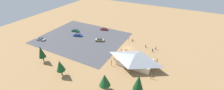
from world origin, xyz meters
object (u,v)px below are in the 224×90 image
(car_blue_end_stall, at_px, (78,35))
(visitor_at_bikes, at_px, (153,50))
(car_silver_by_curb, at_px, (41,39))
(visitor_near_lot, at_px, (156,48))
(pine_east, at_px, (138,83))
(bicycle_black_near_porch, at_px, (126,50))
(pine_center, at_px, (41,52))
(bicycle_orange_edge_south, at_px, (127,52))
(bicycle_green_back_row, at_px, (122,53))
(car_green_front_row, at_px, (75,30))
(visitor_crossing_yard, at_px, (146,46))
(trash_bin, at_px, (132,40))
(lot_sign, at_px, (129,40))
(bike_pavilion, at_px, (135,59))
(bicycle_blue_front_row, at_px, (155,61))
(bicycle_purple_yard_front, at_px, (156,64))
(car_red_inner_stall, at_px, (104,29))
(pine_mideast, at_px, (105,80))
(pine_far_east, at_px, (60,66))
(car_tan_mid_lot, at_px, (100,40))

(car_blue_end_stall, relative_size, visitor_at_bikes, 3.08)
(car_silver_by_curb, relative_size, visitor_near_lot, 2.56)
(pine_east, distance_m, bicycle_black_near_porch, 25.85)
(pine_center, relative_size, bicycle_orange_edge_south, 4.14)
(bicycle_green_back_row, height_order, car_green_front_row, car_green_front_row)
(bicycle_orange_edge_south, distance_m, visitor_crossing_yard, 10.58)
(trash_bin, xyz_separation_m, lot_sign, (1.26, 1.91, 0.96))
(bike_pavilion, relative_size, visitor_near_lot, 8.89)
(bicycle_blue_front_row, bearing_deg, bicycle_black_near_porch, -10.00)
(bike_pavilion, bearing_deg, pine_east, 113.17)
(bicycle_green_back_row, bearing_deg, visitor_at_bikes, -145.41)
(pine_center, height_order, visitor_near_lot, pine_center)
(bicycle_purple_yard_front, distance_m, car_silver_by_curb, 57.70)
(visitor_near_lot, bearing_deg, bicycle_black_near_porch, 31.32)
(car_red_inner_stall, bearing_deg, pine_mideast, 120.81)
(trash_bin, xyz_separation_m, car_green_front_row, (33.28, 4.74, 0.31))
(car_blue_end_stall, distance_m, visitor_at_bikes, 40.04)
(pine_mideast, bearing_deg, car_silver_by_curb, -16.21)
(car_green_front_row, bearing_deg, visitor_near_lot, -177.54)
(pine_center, xyz_separation_m, bicycle_orange_edge_south, (-27.54, -21.42, -4.28))
(pine_mideast, height_order, visitor_at_bikes, pine_mideast)
(pine_far_east, bearing_deg, visitor_at_bikes, -128.73)
(car_blue_end_stall, relative_size, car_green_front_row, 1.10)
(bicycle_orange_edge_south, xyz_separation_m, car_tan_mid_lot, (16.61, -3.86, 0.39))
(bicycle_blue_front_row, distance_m, car_green_front_row, 48.33)
(pine_mideast, relative_size, visitor_near_lot, 3.60)
(bicycle_green_back_row, xyz_separation_m, visitor_near_lot, (-12.46, -10.39, 0.59))
(car_green_front_row, relative_size, visitor_crossing_yard, 2.78)
(pine_east, xyz_separation_m, car_tan_mid_lot, (28.32, -23.90, -4.52))
(car_tan_mid_lot, bearing_deg, car_red_inner_stall, -69.14)
(visitor_near_lot, bearing_deg, trash_bin, -12.59)
(bicycle_blue_front_row, bearing_deg, bicycle_orange_edge_south, -2.56)
(trash_bin, relative_size, car_silver_by_curb, 0.20)
(pine_mideast, height_order, pine_center, pine_center)
(bicycle_purple_yard_front, bearing_deg, visitor_near_lot, -76.37)
(pine_far_east, bearing_deg, pine_center, -12.03)
(pine_far_east, xyz_separation_m, visitor_near_lot, (-25.51, -33.11, -3.47))
(pine_far_east, bearing_deg, car_blue_end_stall, -60.73)
(pine_far_east, bearing_deg, bike_pavilion, -139.14)
(bicycle_purple_yard_front, height_order, visitor_at_bikes, visitor_at_bikes)
(car_green_front_row, bearing_deg, car_silver_by_curb, 61.89)
(trash_bin, distance_m, pine_center, 42.21)
(bicycle_orange_edge_south, xyz_separation_m, bicycle_green_back_row, (1.83, 1.39, -0.03))
(car_tan_mid_lot, bearing_deg, pine_center, 66.62)
(pine_center, distance_m, car_green_front_row, 29.70)
(pine_center, xyz_separation_m, bicycle_black_near_porch, (-26.43, -23.27, -4.29))
(trash_bin, relative_size, car_blue_end_stall, 0.18)
(pine_far_east, height_order, bicycle_black_near_porch, pine_far_east)
(bike_pavilion, height_order, car_tan_mid_lot, bike_pavilion)
(bicycle_orange_edge_south, height_order, visitor_at_bikes, visitor_at_bikes)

